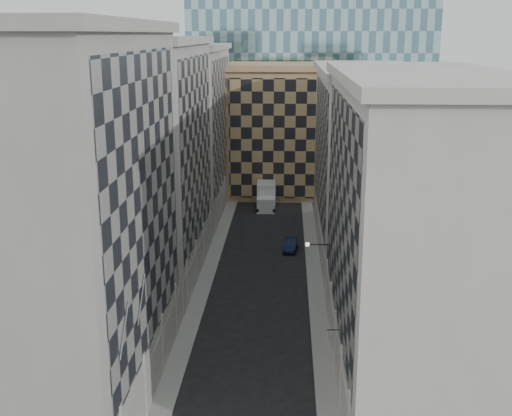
% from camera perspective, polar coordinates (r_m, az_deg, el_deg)
% --- Properties ---
extents(sidewalk_west, '(1.50, 100.00, 0.15)m').
position_cam_1_polar(sidewalk_west, '(61.10, -4.64, -6.77)').
color(sidewalk_west, gray).
rests_on(sidewalk_west, ground).
extents(sidewalk_east, '(1.50, 100.00, 0.15)m').
position_cam_1_polar(sidewalk_east, '(60.67, 5.31, -6.95)').
color(sidewalk_east, gray).
rests_on(sidewalk_east, ground).
extents(bldg_left_a, '(10.80, 22.80, 23.70)m').
position_cam_1_polar(bldg_left_a, '(41.01, -16.27, -1.08)').
color(bldg_left_a, gray).
rests_on(bldg_left_a, ground).
extents(bldg_left_b, '(10.80, 22.80, 22.70)m').
position_cam_1_polar(bldg_left_b, '(61.74, -9.71, 4.19)').
color(bldg_left_b, '#99958E').
rests_on(bldg_left_b, ground).
extents(bldg_left_c, '(10.80, 22.80, 21.70)m').
position_cam_1_polar(bldg_left_c, '(83.13, -6.45, 6.77)').
color(bldg_left_c, gray).
rests_on(bldg_left_c, ground).
extents(bldg_right_a, '(10.80, 26.80, 20.70)m').
position_cam_1_polar(bldg_right_a, '(43.84, 13.79, -1.91)').
color(bldg_right_a, beige).
rests_on(bldg_right_a, ground).
extents(bldg_right_b, '(10.80, 28.80, 19.70)m').
position_cam_1_polar(bldg_right_b, '(69.90, 9.76, 4.23)').
color(bldg_right_b, beige).
rests_on(bldg_right_b, ground).
extents(tan_block, '(16.80, 14.80, 18.80)m').
position_cam_1_polar(tan_block, '(95.01, 2.57, 7.05)').
color(tan_block, '#A57F57').
rests_on(tan_block, ground).
extents(church_tower, '(7.20, 7.20, 51.50)m').
position_cam_1_polar(church_tower, '(108.26, 1.63, 17.35)').
color(church_tower, '#2A2521').
rests_on(church_tower, ground).
extents(flagpoles_left, '(0.10, 6.33, 2.33)m').
position_cam_1_polar(flagpoles_left, '(36.41, -10.85, -9.22)').
color(flagpoles_left, gray).
rests_on(flagpoles_left, ground).
extents(bracket_lamp, '(1.98, 0.36, 0.36)m').
position_cam_1_polar(bracket_lamp, '(52.89, 4.79, -3.24)').
color(bracket_lamp, black).
rests_on(bracket_lamp, ground).
extents(box_truck, '(2.59, 6.17, 3.36)m').
position_cam_1_polar(box_truck, '(87.12, 0.92, 0.97)').
color(box_truck, silver).
rests_on(box_truck, ground).
extents(dark_car, '(1.67, 3.94, 1.26)m').
position_cam_1_polar(dark_car, '(70.33, 3.07, -3.27)').
color(dark_car, '#0E1935').
rests_on(dark_car, ground).
extents(shop_sign, '(0.83, 0.72, 0.80)m').
position_cam_1_polar(shop_sign, '(43.07, 6.60, -11.16)').
color(shop_sign, black).
rests_on(shop_sign, ground).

